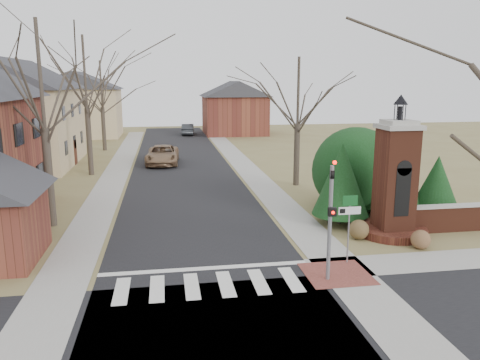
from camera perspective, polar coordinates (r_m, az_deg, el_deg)
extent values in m
plane|color=olive|center=(16.20, -3.53, -13.86)|extent=(120.00, 120.00, 0.00)
cube|color=black|center=(37.21, -6.93, 1.01)|extent=(8.00, 70.00, 0.01)
cube|color=black|center=(13.58, -2.19, -19.34)|extent=(120.00, 8.00, 0.01)
cube|color=silver|center=(16.92, -3.81, -12.66)|extent=(8.00, 2.20, 0.02)
cube|color=silver|center=(18.29, -4.27, -10.71)|extent=(8.00, 0.35, 0.02)
cube|color=gray|center=(37.76, 0.97, 1.27)|extent=(2.00, 60.00, 0.02)
cube|color=gray|center=(37.38, -14.92, 0.75)|extent=(2.00, 60.00, 0.02)
cube|color=brown|center=(18.13, 11.71, -11.15)|extent=(2.40, 2.40, 0.02)
cylinder|color=slate|center=(16.89, 10.90, -5.30)|extent=(0.14, 0.14, 4.20)
imported|color=black|center=(16.42, 11.16, 1.21)|extent=(0.15, 0.18, 0.90)
sphere|color=#FF0C05|center=(16.17, 11.48, 2.11)|extent=(0.14, 0.14, 0.14)
cube|color=black|center=(16.59, 11.18, -3.83)|extent=(0.28, 0.16, 0.30)
sphere|color=#FF0C05|center=(16.51, 11.28, -3.92)|extent=(0.11, 0.11, 0.11)
cylinder|color=slate|center=(18.83, 13.08, -6.13)|extent=(0.06, 0.06, 2.60)
cube|color=silver|center=(18.57, 13.23, -3.66)|extent=(0.90, 0.03, 0.30)
cube|color=black|center=(18.44, 12.38, -3.72)|extent=(0.22, 0.02, 0.18)
cube|color=#104C1C|center=(18.47, 13.29, -2.46)|extent=(0.60, 0.03, 0.40)
cylinder|color=#5C2A1B|center=(23.15, 18.00, -5.89)|extent=(3.20, 3.20, 0.36)
cube|color=#5C2A1B|center=(22.56, 18.38, -0.27)|extent=(1.50, 1.50, 5.00)
cube|color=black|center=(22.01, 19.18, -1.43)|extent=(0.70, 0.10, 2.20)
cube|color=gray|center=(22.19, 18.81, 6.18)|extent=(1.70, 1.70, 0.20)
cube|color=gray|center=(22.17, 18.85, 6.69)|extent=(1.30, 1.30, 0.20)
cylinder|color=black|center=(22.14, 18.92, 7.72)|extent=(0.20, 0.20, 0.60)
cone|color=black|center=(22.11, 19.02, 9.27)|extent=(0.64, 0.64, 0.45)
cube|color=#5C2A1B|center=(25.37, 27.17, -4.10)|extent=(7.50, 0.40, 1.20)
cube|color=tan|center=(43.42, -25.53, 5.76)|extent=(9.00, 12.00, 6.40)
cube|color=tan|center=(63.54, -19.00, 7.73)|extent=(10.00, 8.00, 6.00)
cube|color=tan|center=(62.37, -22.08, 11.11)|extent=(0.75, 0.75, 3.08)
cube|color=brown|center=(63.37, -0.69, 7.91)|extent=(8.00, 8.00, 5.00)
cube|color=brown|center=(61.34, -2.58, 10.94)|extent=(0.75, 0.75, 2.80)
cylinder|color=#473D33|center=(24.14, 12.03, -4.64)|extent=(0.20, 0.20, 0.50)
cone|color=black|center=(23.64, 12.25, 0.12)|extent=(2.80, 2.80, 3.60)
cylinder|color=#473D33|center=(26.52, 17.78, -3.45)|extent=(0.20, 0.20, 0.50)
cone|color=black|center=(26.01, 18.11, 1.55)|extent=(3.40, 3.40, 4.20)
cylinder|color=#473D33|center=(26.65, 22.59, -3.73)|extent=(0.20, 0.20, 0.50)
cone|color=black|center=(26.28, 22.88, -0.27)|extent=(2.40, 2.40, 2.80)
sphere|color=black|center=(26.57, 13.93, 1.56)|extent=(4.80, 4.80, 4.80)
cylinder|color=#473D33|center=(24.62, -22.25, 0.23)|extent=(0.40, 0.40, 4.83)
cylinder|color=#473D33|center=(37.22, -17.89, 4.44)|extent=(0.40, 0.40, 5.04)
cylinder|color=#473D33|center=(50.13, -16.28, 6.00)|extent=(0.40, 0.40, 4.41)
cylinder|color=#473D33|center=(32.16, 6.92, 3.07)|extent=(0.40, 0.40, 4.20)
imported|color=#88684A|center=(40.84, -9.44, 3.05)|extent=(2.99, 5.89, 1.60)
imported|color=#35393D|center=(62.72, -6.38, 6.17)|extent=(1.87, 4.54, 1.46)
sphere|color=brown|center=(21.97, 14.30, -5.88)|extent=(0.91, 0.91, 0.91)
sphere|color=brown|center=(21.56, 21.16, -6.79)|extent=(0.83, 0.83, 0.83)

